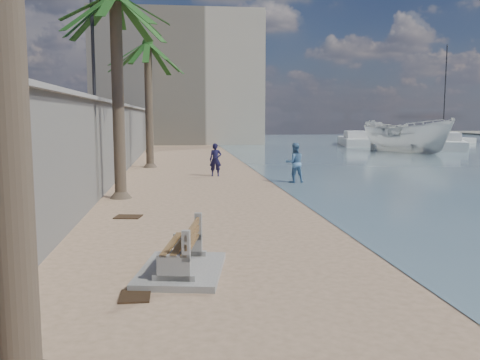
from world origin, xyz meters
TOP-DOWN VIEW (x-y plane):
  - ground_plane at (0.00, 0.00)m, footprint 140.00×140.00m
  - seawall at (-5.20, 20.00)m, footprint 0.45×70.00m
  - wall_cap at (-5.20, 20.00)m, footprint 0.80×70.00m
  - end_building at (-2.00, 52.00)m, footprint 18.00×12.00m
  - bench_far at (-2.16, 2.56)m, footprint 1.85×2.41m
  - palm_back at (-3.78, 23.13)m, footprint 5.00×5.00m
  - streetlight at (-5.10, 12.00)m, footprint 0.28×0.28m
  - person_a at (-0.33, 18.27)m, footprint 0.73×0.54m
  - person_b at (3.00, 15.36)m, footprint 1.00×0.80m
  - boat_cruiser at (16.60, 33.12)m, footprint 4.37×4.40m
  - yacht_near at (23.06, 39.25)m, footprint 8.59×12.93m
  - yacht_far at (16.06, 44.11)m, footprint 4.42×9.40m
  - sailboat_west at (26.81, 45.91)m, footprint 8.01×3.83m
  - debris_b at (-2.94, 1.37)m, footprint 0.50×0.62m
  - debris_c at (-3.67, 8.17)m, footprint 0.84×0.72m

SIDE VIEW (x-z plane):
  - ground_plane at x=0.00m, z-range 0.00..0.00m
  - debris_b at x=-2.94m, z-range 0.00..0.03m
  - debris_c at x=-3.67m, z-range 0.00..0.03m
  - sailboat_west at x=26.81m, z-range -5.04..5.69m
  - yacht_near at x=23.06m, z-range -0.40..1.10m
  - yacht_far at x=16.06m, z-range -0.40..1.10m
  - bench_far at x=-2.16m, z-range -0.06..0.86m
  - person_a at x=-0.33m, z-range 0.00..1.87m
  - person_b at x=3.00m, z-range 0.00..1.97m
  - boat_cruiser at x=16.60m, z-range -0.40..3.33m
  - seawall at x=-5.20m, z-range 0.00..3.50m
  - wall_cap at x=-5.20m, z-range 3.49..3.61m
  - streetlight at x=-5.10m, z-range 4.08..9.21m
  - palm_back at x=-3.78m, z-range 2.98..10.95m
  - end_building at x=-2.00m, z-range 0.00..14.00m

